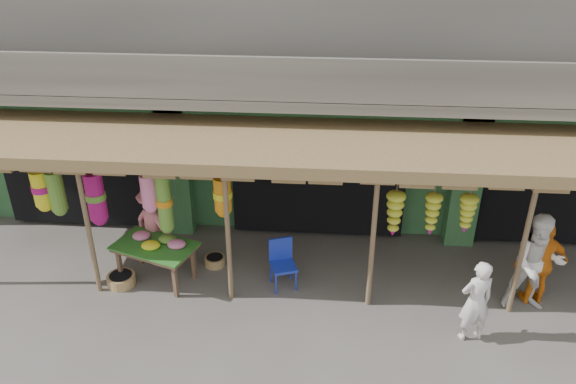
# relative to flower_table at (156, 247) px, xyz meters

# --- Properties ---
(ground) EXTENTS (80.00, 80.00, 0.00)m
(ground) POSITION_rel_flower_table_xyz_m (2.98, -0.25, -0.73)
(ground) COLOR #514C47
(ground) RESTS_ON ground
(building) EXTENTS (16.40, 6.80, 7.00)m
(building) POSITION_rel_flower_table_xyz_m (2.98, 4.62, 2.64)
(building) COLOR gray
(building) RESTS_ON ground
(awning) EXTENTS (14.00, 2.70, 2.79)m
(awning) POSITION_rel_flower_table_xyz_m (2.81, 0.56, 1.85)
(awning) COLOR brown
(awning) RESTS_ON ground
(flower_table) EXTENTS (1.72, 1.33, 0.91)m
(flower_table) POSITION_rel_flower_table_xyz_m (0.00, 0.00, 0.00)
(flower_table) COLOR brown
(flower_table) RESTS_ON ground
(blue_chair) EXTENTS (0.57, 0.58, 0.94)m
(blue_chair) POSITION_rel_flower_table_xyz_m (2.38, 0.04, -0.21)
(blue_chair) COLOR #1A2DAB
(blue_chair) RESTS_ON ground
(basket_mid) EXTENTS (0.59, 0.59, 0.20)m
(basket_mid) POSITION_rel_flower_table_xyz_m (-0.68, -0.24, -0.63)
(basket_mid) COLOR olive
(basket_mid) RESTS_ON ground
(basket_right) EXTENTS (0.51, 0.51, 0.18)m
(basket_right) POSITION_rel_flower_table_xyz_m (0.98, 0.53, -0.64)
(basket_right) COLOR #A3814C
(basket_right) RESTS_ON ground
(person_front) EXTENTS (0.63, 0.49, 1.52)m
(person_front) POSITION_rel_flower_table_xyz_m (5.63, -1.20, 0.03)
(person_front) COLOR silver
(person_front) RESTS_ON ground
(person_right) EXTENTS (0.92, 0.72, 1.89)m
(person_right) POSITION_rel_flower_table_xyz_m (6.82, -0.32, 0.21)
(person_right) COLOR white
(person_right) RESTS_ON ground
(person_vendor) EXTENTS (1.03, 0.58, 1.66)m
(person_vendor) POSITION_rel_flower_table_xyz_m (6.98, -0.12, 0.10)
(person_vendor) COLOR orange
(person_vendor) RESTS_ON ground
(person_shopper) EXTENTS (1.25, 1.10, 1.67)m
(person_shopper) POSITION_rel_flower_table_xyz_m (-0.19, 0.64, 0.11)
(person_shopper) COLOR #E07682
(person_shopper) RESTS_ON ground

